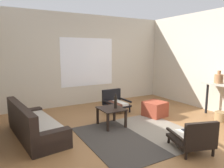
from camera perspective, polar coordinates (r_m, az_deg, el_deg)
The scene contains 11 objects.
ground_plane at distance 4.12m, azimuth 10.47°, elevation -14.35°, with size 7.80×7.80×0.00m, color olive.
far_wall_with_window at distance 6.43m, azimuth -6.95°, elevation 6.60°, with size 5.60×0.13×2.70m.
area_rug at distance 4.22m, azimuth 7.40°, elevation -13.63°, with size 2.13×1.94×0.01m.
couch at distance 4.28m, azimuth -20.87°, elevation -10.91°, with size 0.89×1.80×0.66m.
coffee_table at distance 4.52m, azimuth -0.20°, elevation -7.69°, with size 0.51×0.57×0.40m.
armchair_by_window at distance 5.68m, azimuth 0.84°, elevation -4.87°, with size 0.59×0.63×0.57m.
armchair_striped_foreground at distance 3.70m, azimuth 21.46°, elevation -13.63°, with size 0.72×0.77×0.57m.
ottoman_orange at distance 5.33m, azimuth 11.74°, elevation -6.76°, with size 0.49×0.49×0.37m, color #993D28.
clay_vase at distance 5.72m, azimuth 27.34°, elevation 1.38°, with size 0.20×0.20×0.31m.
glass_bottle at distance 4.47m, azimuth 1.01°, elevation -5.02°, with size 0.06×0.06×0.31m.
wicker_basket at distance 5.52m, azimuth 27.83°, elevation -7.96°, with size 0.28×0.28×0.22m, color #9E7A4C.
Camera 1 is at (-2.45, -2.88, 1.64)m, focal length 33.16 mm.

